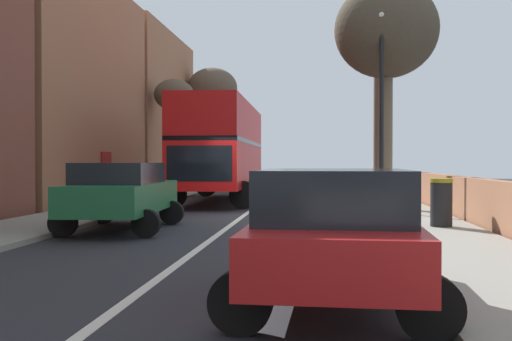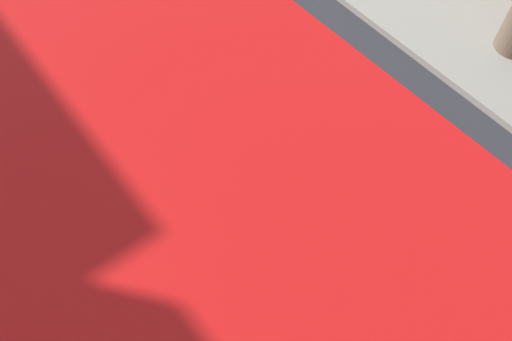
# 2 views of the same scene
# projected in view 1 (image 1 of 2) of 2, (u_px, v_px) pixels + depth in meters

# --- Properties ---
(ground_plane) EXTENTS (84.00, 84.00, 0.00)m
(ground_plane) POSITION_uv_depth(u_px,v_px,m) (242.00, 217.00, 18.38)
(ground_plane) COLOR #28282D
(road_centre_line) EXTENTS (0.16, 54.00, 0.01)m
(road_centre_line) POSITION_uv_depth(u_px,v_px,m) (242.00, 217.00, 18.38)
(road_centre_line) COLOR silver
(road_centre_line) RESTS_ON ground
(sidewalk_left) EXTENTS (2.60, 60.00, 0.12)m
(sidewalk_left) POSITION_uv_depth(u_px,v_px,m) (88.00, 214.00, 18.89)
(sidewalk_left) COLOR gray
(sidewalk_left) RESTS_ON ground
(sidewalk_right) EXTENTS (2.60, 60.00, 0.12)m
(sidewalk_right) POSITION_uv_depth(u_px,v_px,m) (405.00, 216.00, 17.88)
(sidewalk_right) COLOR gray
(sidewalk_right) RESTS_ON ground
(boundary_wall_right) EXTENTS (0.36, 54.00, 1.26)m
(boundary_wall_right) POSITION_uv_depth(u_px,v_px,m) (459.00, 198.00, 17.71)
(boundary_wall_right) COLOR #9E6647
(boundary_wall_right) RESTS_ON ground
(double_decker_bus) EXTENTS (3.71, 10.79, 4.06)m
(double_decker_bus) POSITION_uv_depth(u_px,v_px,m) (222.00, 146.00, 25.17)
(double_decker_bus) COLOR red
(double_decker_bus) RESTS_ON ground
(parked_car_red_right_1) EXTENTS (2.54, 4.03, 1.62)m
(parked_car_red_right_1) POSITION_uv_depth(u_px,v_px,m) (334.00, 230.00, 6.95)
(parked_car_red_right_1) COLOR #AD1919
(parked_car_red_right_1) RESTS_ON ground
(parked_car_green_left_2) EXTENTS (2.65, 4.63, 1.67)m
(parked_car_green_left_2) POSITION_uv_depth(u_px,v_px,m) (121.00, 192.00, 14.76)
(parked_car_green_left_2) COLOR #1E6038
(parked_car_green_left_2) RESTS_ON ground
(parked_car_black_left_3) EXTENTS (2.58, 4.12, 1.70)m
(parked_car_black_left_3) POSITION_uv_depth(u_px,v_px,m) (244.00, 173.00, 39.36)
(parked_car_black_left_3) COLOR black
(parked_car_black_left_3) RESTS_ON ground
(street_tree_right_1) EXTENTS (3.50, 3.50, 7.68)m
(street_tree_right_1) POSITION_uv_depth(u_px,v_px,m) (386.00, 32.00, 20.34)
(street_tree_right_1) COLOR brown
(street_tree_right_1) RESTS_ON sidewalk_right
(street_tree_left_4) EXTENTS (2.11, 2.11, 5.91)m
(street_tree_left_4) POSITION_uv_depth(u_px,v_px,m) (174.00, 99.00, 31.54)
(street_tree_left_4) COLOR #7A6B56
(street_tree_left_4) RESTS_ON sidewalk_left
(street_tree_right_5) EXTENTS (2.06, 2.06, 7.22)m
(street_tree_right_5) POSITION_uv_depth(u_px,v_px,m) (381.00, 68.00, 25.42)
(street_tree_right_5) COLOR brown
(street_tree_right_5) RESTS_ON sidewalk_right
(street_tree_left_6) EXTENTS (3.38, 3.38, 7.94)m
(street_tree_left_6) POSITION_uv_depth(u_px,v_px,m) (212.00, 92.00, 40.84)
(street_tree_left_6) COLOR brown
(street_tree_left_6) RESTS_ON sidewalk_left
(lamppost_right) EXTENTS (0.32, 0.32, 6.31)m
(lamppost_right) POSITION_uv_depth(u_px,v_px,m) (382.00, 94.00, 18.84)
(lamppost_right) COLOR black
(lamppost_right) RESTS_ON sidewalk_right
(litter_bin_right) EXTENTS (0.55, 0.55, 1.17)m
(litter_bin_right) POSITION_uv_depth(u_px,v_px,m) (441.00, 202.00, 14.59)
(litter_bin_right) COLOR black
(litter_bin_right) RESTS_ON sidewalk_right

